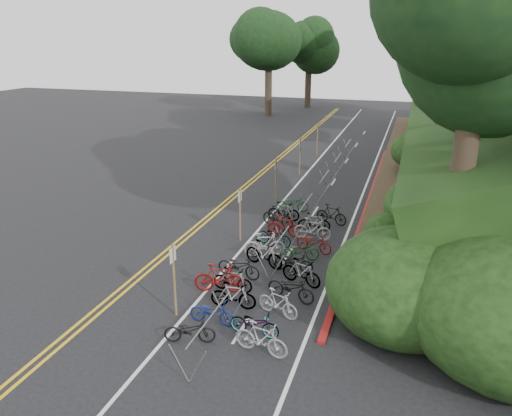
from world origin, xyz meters
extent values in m
plane|color=black|center=(0.00, 0.00, 0.00)|extent=(120.00, 120.00, 0.00)
cube|color=gold|center=(-2.15, 10.00, 0.00)|extent=(0.12, 80.00, 0.01)
cube|color=gold|center=(-1.85, 10.00, 0.00)|extent=(0.12, 80.00, 0.01)
cube|color=silver|center=(1.00, 10.00, 0.00)|extent=(0.12, 80.00, 0.01)
cube|color=silver|center=(5.20, 10.00, 0.00)|extent=(0.12, 80.00, 0.01)
cube|color=silver|center=(3.10, -2.00, 0.00)|extent=(0.10, 1.60, 0.01)
cube|color=silver|center=(3.10, 4.00, 0.00)|extent=(0.10, 1.60, 0.01)
cube|color=silver|center=(3.10, 10.00, 0.00)|extent=(0.10, 1.60, 0.01)
cube|color=silver|center=(3.10, 16.00, 0.00)|extent=(0.10, 1.60, 0.01)
cube|color=silver|center=(3.10, 22.00, 0.00)|extent=(0.10, 1.60, 0.01)
cube|color=silver|center=(3.10, 28.00, 0.00)|extent=(0.10, 1.60, 0.01)
cube|color=silver|center=(3.10, 34.00, 0.00)|extent=(0.10, 1.60, 0.01)
cube|color=maroon|center=(5.70, 12.00, 0.05)|extent=(0.25, 28.00, 0.10)
cube|color=black|center=(13.50, 22.00, 2.80)|extent=(12.32, 44.00, 9.11)
cube|color=#382819|center=(6.40, 22.00, 0.08)|extent=(1.40, 44.00, 0.16)
ellipsoid|color=#284C19|center=(7.20, 3.00, 1.04)|extent=(2.00, 2.80, 1.60)
ellipsoid|color=#284C19|center=(8.00, 8.00, 1.55)|extent=(2.60, 3.64, 2.08)
ellipsoid|color=#284C19|center=(9.20, 14.00, 1.99)|extent=(2.20, 3.08, 1.76)
ellipsoid|color=#284C19|center=(7.80, 20.00, 1.56)|extent=(3.00, 4.20, 2.40)
ellipsoid|color=#284C19|center=(8.50, 26.00, 1.73)|extent=(2.40, 3.36, 1.92)
ellipsoid|color=#284C19|center=(9.80, 30.00, 2.41)|extent=(2.80, 3.92, 2.24)
ellipsoid|color=#284C19|center=(7.00, 6.00, 0.90)|extent=(1.80, 2.52, 1.44)
ellipsoid|color=#284C19|center=(10.00, 18.00, 2.60)|extent=(3.20, 4.48, 2.56)
ellipsoid|color=black|center=(8.00, 0.50, 1.21)|extent=(5.28, 6.16, 3.52)
ellipsoid|color=black|center=(11.00, -0.50, 1.43)|extent=(6.24, 7.28, 4.16)
cylinder|color=#2D2319|center=(9.50, 3.00, 4.19)|extent=(0.82, 0.82, 5.98)
ellipsoid|color=black|center=(9.50, 3.00, 9.63)|extent=(8.18, 8.18, 7.77)
cylinder|color=#2D2319|center=(11.00, 12.00, 5.95)|extent=(0.87, 0.87, 6.90)
cylinder|color=#2D2319|center=(12.50, 28.00, 6.02)|extent=(0.84, 0.84, 6.44)
cylinder|color=#2D2319|center=(15.00, 36.00, 7.18)|extent=(0.89, 0.89, 7.36)
cylinder|color=#2D2319|center=(-9.00, 42.00, 2.99)|extent=(0.82, 0.82, 5.98)
ellipsoid|color=black|center=(-9.00, 42.00, 8.43)|extent=(8.18, 8.18, 7.77)
cylinder|color=#2D2319|center=(-6.00, 50.00, 2.76)|extent=(0.79, 0.79, 5.52)
ellipsoid|color=black|center=(-6.00, 50.00, 7.66)|extent=(7.15, 7.15, 6.80)
cylinder|color=gray|center=(2.59, -3.30, 1.12)|extent=(0.05, 3.27, 0.05)
cylinder|color=gray|center=(2.31, -4.84, 0.56)|extent=(0.57, 0.04, 1.10)
cylinder|color=gray|center=(2.87, -4.84, 0.56)|extent=(0.57, 0.04, 1.10)
cylinder|color=gray|center=(2.31, -1.77, 0.56)|extent=(0.57, 0.04, 1.10)
cylinder|color=gray|center=(2.87, -1.77, 0.56)|extent=(0.57, 0.04, 1.10)
cylinder|color=gray|center=(3.00, 3.00, 1.15)|extent=(0.05, 3.00, 0.05)
cylinder|color=gray|center=(2.72, 1.60, 0.57)|extent=(0.58, 0.04, 1.13)
cylinder|color=gray|center=(3.28, 1.60, 0.57)|extent=(0.58, 0.04, 1.13)
cylinder|color=gray|center=(2.72, 4.40, 0.57)|extent=(0.58, 0.04, 1.13)
cylinder|color=gray|center=(3.28, 4.40, 0.57)|extent=(0.58, 0.04, 1.13)
cylinder|color=gray|center=(3.00, 8.00, 1.15)|extent=(0.05, 3.00, 0.05)
cylinder|color=gray|center=(2.72, 6.60, 0.57)|extent=(0.58, 0.04, 1.13)
cylinder|color=gray|center=(3.28, 6.60, 0.57)|extent=(0.58, 0.04, 1.13)
cylinder|color=gray|center=(2.72, 9.40, 0.57)|extent=(0.58, 0.04, 1.13)
cylinder|color=gray|center=(3.28, 9.40, 0.57)|extent=(0.58, 0.04, 1.13)
cylinder|color=gray|center=(3.00, 13.00, 1.15)|extent=(0.05, 3.00, 0.05)
cylinder|color=gray|center=(2.72, 11.60, 0.57)|extent=(0.58, 0.04, 1.13)
cylinder|color=gray|center=(3.28, 11.60, 0.57)|extent=(0.58, 0.04, 1.13)
cylinder|color=gray|center=(2.72, 14.40, 0.57)|extent=(0.58, 0.04, 1.13)
cylinder|color=gray|center=(3.28, 14.40, 0.57)|extent=(0.58, 0.04, 1.13)
cylinder|color=gray|center=(3.00, 18.00, 1.15)|extent=(0.05, 3.00, 0.05)
cylinder|color=gray|center=(2.72, 16.60, 0.57)|extent=(0.58, 0.04, 1.13)
cylinder|color=gray|center=(3.28, 16.60, 0.57)|extent=(0.58, 0.04, 1.13)
cylinder|color=gray|center=(2.72, 19.40, 0.57)|extent=(0.58, 0.04, 1.13)
cylinder|color=gray|center=(3.28, 19.40, 0.57)|extent=(0.58, 0.04, 1.13)
cylinder|color=gray|center=(3.00, 23.00, 1.15)|extent=(0.05, 3.00, 0.05)
cylinder|color=gray|center=(2.72, 21.60, 0.57)|extent=(0.58, 0.04, 1.13)
cylinder|color=gray|center=(3.28, 21.60, 0.57)|extent=(0.58, 0.04, 1.13)
cylinder|color=gray|center=(2.72, 24.40, 0.57)|extent=(0.58, 0.04, 1.13)
cylinder|color=gray|center=(3.28, 24.40, 0.57)|extent=(0.58, 0.04, 1.13)
cylinder|color=brown|center=(0.70, -1.81, 1.30)|extent=(0.08, 0.08, 2.59)
cube|color=silver|center=(0.70, -1.81, 2.24)|extent=(0.02, 0.40, 0.50)
cylinder|color=brown|center=(0.60, 5.00, 1.25)|extent=(0.08, 0.08, 2.50)
cube|color=silver|center=(0.60, 5.00, 2.15)|extent=(0.02, 0.40, 0.50)
cylinder|color=brown|center=(0.60, 11.00, 1.25)|extent=(0.08, 0.08, 2.50)
cube|color=silver|center=(0.60, 11.00, 2.15)|extent=(0.02, 0.40, 0.50)
cylinder|color=brown|center=(0.60, 17.00, 1.25)|extent=(0.08, 0.08, 2.50)
cube|color=silver|center=(0.60, 17.00, 2.15)|extent=(0.02, 0.40, 0.50)
cylinder|color=brown|center=(0.60, 23.00, 1.25)|extent=(0.08, 0.08, 2.50)
cube|color=silver|center=(0.60, 23.00, 2.15)|extent=(0.02, 0.40, 0.50)
imported|color=maroon|center=(1.51, 0.16, 0.57)|extent=(0.91, 1.95, 1.13)
imported|color=black|center=(1.81, -3.10, 0.42)|extent=(0.98, 1.69, 0.84)
imported|color=#9E9EA3|center=(4.09, -3.00, 0.52)|extent=(0.80, 1.80, 1.05)
imported|color=navy|center=(2.06, -1.89, 0.41)|extent=(0.56, 1.58, 0.83)
imported|color=slate|center=(3.60, -2.12, 0.43)|extent=(0.65, 1.66, 0.86)
imported|color=slate|center=(2.39, -0.77, 0.49)|extent=(0.58, 1.66, 0.98)
imported|color=#9E9EA3|center=(3.99, -0.77, 0.48)|extent=(0.95, 1.64, 0.95)
imported|color=slate|center=(1.95, 0.35, 0.46)|extent=(0.50, 1.56, 0.93)
imported|color=black|center=(4.15, 0.39, 0.49)|extent=(1.07, 1.95, 0.97)
imported|color=black|center=(1.77, 1.50, 0.48)|extent=(0.88, 1.89, 0.95)
imported|color=slate|center=(4.24, 1.65, 0.51)|extent=(1.03, 1.76, 1.02)
imported|color=slate|center=(2.43, 2.74, 0.55)|extent=(1.09, 1.90, 1.10)
imported|color=black|center=(3.68, 2.65, 0.43)|extent=(0.60, 1.66, 0.86)
imported|color=beige|center=(2.16, 3.72, 0.53)|extent=(1.11, 1.83, 1.06)
imported|color=#144C1E|center=(3.68, 3.71, 0.44)|extent=(1.17, 1.77, 0.88)
imported|color=slate|center=(2.24, 4.98, 0.44)|extent=(0.94, 1.75, 0.87)
imported|color=maroon|center=(4.09, 4.79, 0.44)|extent=(1.03, 1.79, 0.89)
imported|color=maroon|center=(2.37, 6.18, 0.49)|extent=(0.52, 1.65, 0.98)
imported|color=#9E9EA3|center=(3.75, 6.11, 0.53)|extent=(0.50, 1.75, 1.05)
imported|color=black|center=(1.77, 7.27, 0.52)|extent=(0.93, 1.81, 1.04)
imported|color=slate|center=(3.61, 7.14, 0.47)|extent=(0.68, 1.61, 0.94)
imported|color=slate|center=(1.83, 8.14, 0.50)|extent=(0.54, 1.67, 0.99)
imported|color=black|center=(4.24, 8.42, 0.50)|extent=(0.96, 1.74, 1.01)
imported|color=#144C1E|center=(1.91, 9.62, 0.46)|extent=(1.00, 1.84, 0.92)
camera|label=1|loc=(7.80, -15.07, 9.00)|focal=35.00mm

